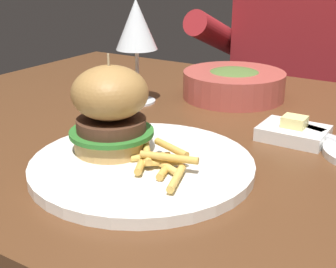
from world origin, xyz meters
TOP-DOWN VIEW (x-y plane):
  - dining_table at (0.00, 0.00)m, footprint 1.13×0.81m
  - main_plate at (0.01, -0.19)m, footprint 0.28×0.28m
  - burger_sandwich at (-0.04, -0.18)m, footprint 0.11×0.11m
  - fries_pile at (0.04, -0.19)m, footprint 0.10×0.10m
  - wine_glass at (-0.17, 0.06)m, footprint 0.08×0.08m
  - table_knife at (0.20, 0.02)m, footprint 0.19×0.07m
  - butter_dish at (0.14, 0.02)m, footprint 0.10×0.07m
  - soup_bowl at (-0.03, 0.18)m, footprint 0.19×0.19m
  - diner_person at (-0.05, 0.68)m, footprint 0.51×0.36m

SIDE VIEW (x-z plane):
  - diner_person at x=-0.05m, z-range -0.02..1.15m
  - dining_table at x=0.00m, z-range 0.27..1.01m
  - main_plate at x=0.01m, z-range 0.74..0.75m
  - butter_dish at x=0.14m, z-range 0.73..0.77m
  - table_knife at x=0.20m, z-range 0.75..0.76m
  - fries_pile at x=0.04m, z-range 0.75..0.78m
  - soup_bowl at x=-0.03m, z-range 0.74..0.80m
  - burger_sandwich at x=-0.04m, z-range 0.75..0.88m
  - wine_glass at x=-0.17m, z-range 0.78..0.97m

